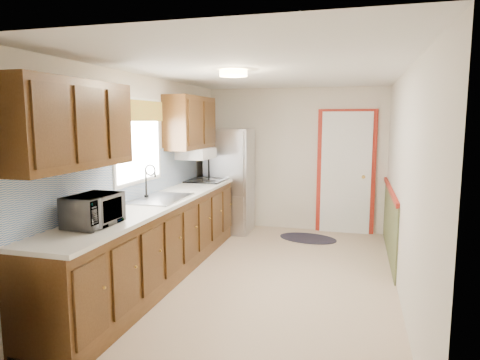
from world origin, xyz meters
The scene contains 8 objects.
room_shell centered at (0.00, 0.00, 1.20)m, with size 3.20×5.20×2.52m.
kitchen_run centered at (-1.24, -0.29, 0.81)m, with size 0.63×4.00×2.20m.
back_wall_trim centered at (0.99, 2.21, 0.89)m, with size 1.12×2.30×2.08m.
ceiling_fixture centered at (-0.30, -0.20, 2.36)m, with size 0.30×0.30×0.06m, color #FFD88C.
microwave centered at (-1.20, -1.52, 1.11)m, with size 0.50×0.28×0.34m, color white.
refrigerator centered at (-1.02, 2.05, 0.86)m, with size 0.73×0.73×1.72m.
rug centered at (0.31, 1.90, 0.01)m, with size 0.91×0.59×0.01m, color black.
cooktop centered at (-1.19, 1.40, 0.95)m, with size 0.54×0.65×0.02m, color black.
Camera 1 is at (1.02, -4.72, 1.86)m, focal length 32.00 mm.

